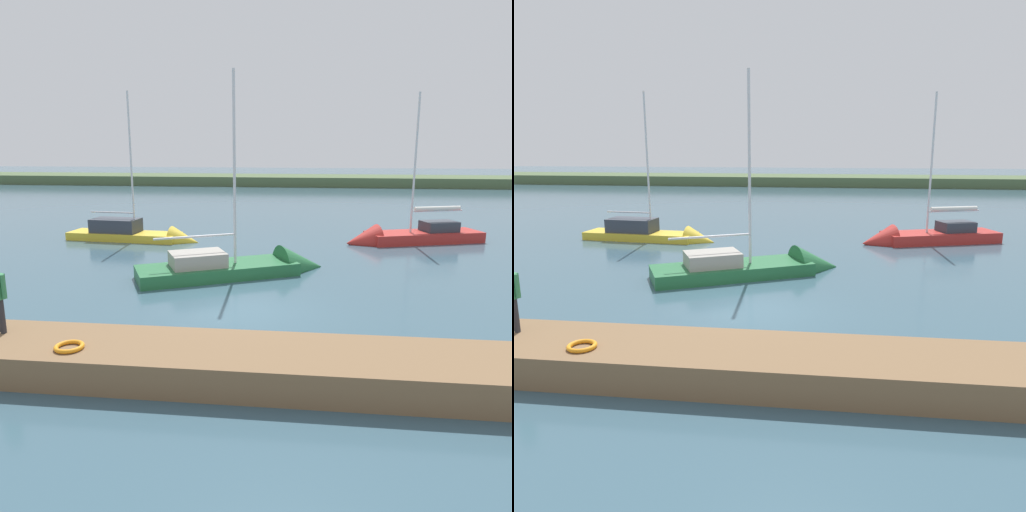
# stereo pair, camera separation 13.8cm
# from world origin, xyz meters

# --- Properties ---
(ground_plane) EXTENTS (200.00, 200.00, 0.00)m
(ground_plane) POSITION_xyz_m (0.00, 0.00, 0.00)
(ground_plane) COLOR #385666
(far_shoreline) EXTENTS (180.00, 8.00, 2.40)m
(far_shoreline) POSITION_xyz_m (0.00, -50.75, 0.00)
(far_shoreline) COLOR #4C603D
(far_shoreline) RESTS_ON ground_plane
(dock_pier) EXTENTS (24.40, 2.28, 0.76)m
(dock_pier) POSITION_xyz_m (0.00, 4.62, 0.38)
(dock_pier) COLOR brown
(dock_pier) RESTS_ON ground_plane
(life_ring_buoy) EXTENTS (0.66, 0.66, 0.10)m
(life_ring_buoy) POSITION_xyz_m (3.10, 5.07, 0.81)
(life_ring_buoy) COLOR orange
(life_ring_buoy) RESTS_ON dock_pier
(sailboat_near_dock) EXTENTS (7.99, 5.42, 9.03)m
(sailboat_near_dock) POSITION_xyz_m (0.36, -4.65, 0.10)
(sailboat_near_dock) COLOR #236638
(sailboat_near_dock) RESTS_ON ground_plane
(sailboat_mid_channel) EXTENTS (7.82, 4.14, 8.71)m
(sailboat_mid_channel) POSITION_xyz_m (-7.23, -12.13, 0.18)
(sailboat_mid_channel) COLOR #B22823
(sailboat_mid_channel) RESTS_ON ground_plane
(sailboat_far_right) EXTENTS (7.60, 2.40, 8.80)m
(sailboat_far_right) POSITION_xyz_m (7.31, -11.09, 0.17)
(sailboat_far_right) COLOR gold
(sailboat_far_right) RESTS_ON ground_plane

